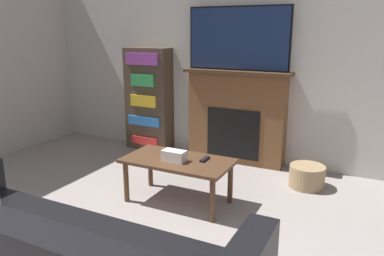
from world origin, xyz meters
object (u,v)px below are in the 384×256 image
Objects in this scene: fireplace at (236,117)px; tv at (238,39)px; storage_basket at (307,176)px; coffee_table at (178,165)px; bookshelf at (149,99)px.

fireplace is 0.94m from tv.
storage_basket is at bearing -23.83° from fireplace.
tv is (-0.00, -0.02, 0.94)m from fireplace.
coffee_table is 2.78× the size of storage_basket.
fireplace is at bearing 1.03° from bookshelf.
tv reaches higher than storage_basket.
fireplace is 0.95× the size of bookshelf.
coffee_table is 1.42m from storage_basket.
bookshelf reaches higher than fireplace.
bookshelf is 2.33m from storage_basket.
bookshelf is at bearing 169.76° from storage_basket.
tv reaches higher than fireplace.
tv is at bearing -90.00° from fireplace.
tv reaches higher than coffee_table.
tv is at bearing 86.37° from coffee_table.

